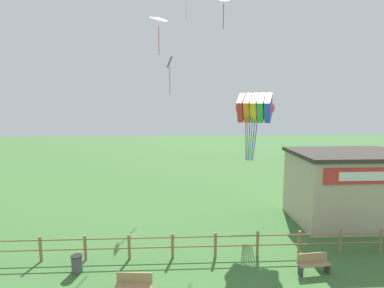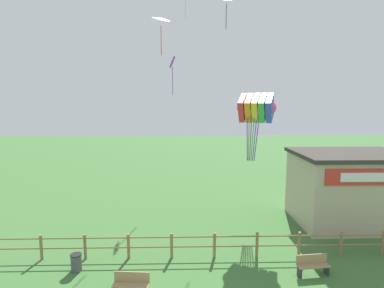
{
  "view_description": "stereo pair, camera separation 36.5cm",
  "coord_description": "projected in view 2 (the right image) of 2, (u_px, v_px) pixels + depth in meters",
  "views": [
    {
      "loc": [
        -0.77,
        -7.56,
        7.45
      ],
      "look_at": [
        0.0,
        8.03,
        5.28
      ],
      "focal_mm": 28.0,
      "sensor_mm": 36.0,
      "label": 1
    },
    {
      "loc": [
        -0.4,
        -7.57,
        7.45
      ],
      "look_at": [
        0.0,
        8.03,
        5.28
      ],
      "focal_mm": 28.0,
      "sensor_mm": 36.0,
      "label": 2
    }
  ],
  "objects": [
    {
      "name": "wooden_fence",
      "position": [
        193.0,
        244.0,
        14.41
      ],
      "size": [
        18.75,
        0.14,
        1.24
      ],
      "color": "olive",
      "rests_on": "ground_plane"
    },
    {
      "name": "kite_purple_streamer",
      "position": [
        172.0,
        67.0,
        24.55
      ],
      "size": [
        0.49,
        0.75,
        3.08
      ],
      "color": "purple"
    },
    {
      "name": "kite_white_delta",
      "position": [
        161.0,
        19.0,
        21.91
      ],
      "size": [
        1.8,
        1.77,
        2.93
      ],
      "color": "white"
    },
    {
      "name": "kite_rainbow_parafoil",
      "position": [
        256.0,
        108.0,
        18.5
      ],
      "size": [
        2.94,
        2.62,
        4.25
      ],
      "color": "#E54C8C"
    },
    {
      "name": "trash_bin",
      "position": [
        76.0,
        262.0,
        13.31
      ],
      "size": [
        0.5,
        0.5,
        0.78
      ],
      "color": "#4C4C51",
      "rests_on": "ground_plane"
    },
    {
      "name": "kite_orange_delta",
      "position": [
        226.0,
        0.0,
        23.33
      ],
      "size": [
        0.99,
        0.91,
        2.53
      ],
      "color": "orange"
    },
    {
      "name": "park_bench_near_fence",
      "position": [
        131.0,
        283.0,
        11.65
      ],
      "size": [
        1.44,
        0.52,
        0.88
      ],
      "color": "#9E7F56",
      "rests_on": "ground_plane"
    },
    {
      "name": "seaside_building",
      "position": [
        350.0,
        188.0,
        18.48
      ],
      "size": [
        6.75,
        4.88,
        4.44
      ],
      "color": "#B7A88E",
      "rests_on": "ground_plane"
    },
    {
      "name": "park_bench_by_building",
      "position": [
        313.0,
        265.0,
        13.0
      ],
      "size": [
        1.45,
        0.55,
        0.88
      ],
      "color": "#9E7F56",
      "rests_on": "ground_plane"
    }
  ]
}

